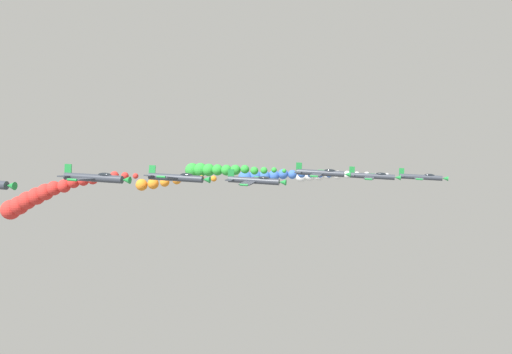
% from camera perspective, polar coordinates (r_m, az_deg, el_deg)
% --- Properties ---
extents(airplane_lead, '(9.52, 10.35, 2.67)m').
position_cam_1_polar(airplane_lead, '(127.73, 16.41, -0.01)').
color(airplane_lead, '#333842').
extents(smoke_trail_lead, '(4.96, 21.58, 3.97)m').
position_cam_1_polar(smoke_trail_lead, '(131.33, 6.63, 0.14)').
color(smoke_trail_lead, white).
extents(airplane_left_inner, '(9.55, 10.35, 2.50)m').
position_cam_1_polar(airplane_left_inner, '(117.15, 11.75, 0.09)').
color(airplane_left_inner, '#333842').
extents(smoke_trail_left_inner, '(6.51, 20.65, 3.22)m').
position_cam_1_polar(smoke_trail_left_inner, '(117.51, 1.31, 0.09)').
color(smoke_trail_left_inner, blue).
extents(airplane_right_inner, '(9.56, 10.35, 2.45)m').
position_cam_1_polar(airplane_right_inner, '(106.73, 6.61, 0.42)').
color(airplane_right_inner, '#333842').
extents(smoke_trail_right_inner, '(4.80, 21.81, 3.62)m').
position_cam_1_polar(smoke_trail_right_inner, '(113.85, -4.36, 0.71)').
color(smoke_trail_right_inner, green).
extents(airplane_left_outer, '(9.56, 10.35, 2.42)m').
position_cam_1_polar(airplane_left_outer, '(96.92, -0.14, -0.35)').
color(airplane_left_outer, '#333842').
extents(smoke_trail_left_outer, '(2.18, 15.57, 3.59)m').
position_cam_1_polar(smoke_trail_left_outer, '(103.21, -9.62, -0.56)').
color(smoke_trail_left_outer, orange).
extents(airplane_right_outer, '(9.34, 10.35, 3.21)m').
position_cam_1_polar(airplane_right_outer, '(89.29, -8.03, -0.06)').
color(airplane_right_outer, '#333842').
extents(smoke_trail_right_outer, '(3.76, 27.46, 10.06)m').
position_cam_1_polar(smoke_trail_right_outer, '(104.12, -21.25, -1.95)').
color(smoke_trail_right_outer, red).
extents(airplane_trailing, '(9.48, 10.35, 2.85)m').
position_cam_1_polar(airplane_trailing, '(82.79, -16.03, -0.08)').
color(airplane_trailing, '#333842').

